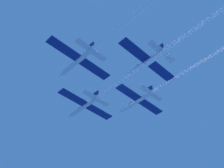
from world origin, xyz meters
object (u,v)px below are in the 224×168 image
jet_lead (125,78)px  jet_slot (198,27)px  jet_right_wing (174,79)px  jet_left_wing (125,22)px

jet_lead → jet_slot: size_ratio=1.05×
jet_right_wing → jet_left_wing: bearing=-171.1°
jet_lead → jet_right_wing: bearing=-36.4°
jet_lead → jet_right_wing: size_ratio=1.15×
jet_left_wing → jet_lead: bearing=43.1°
jet_lead → jet_right_wing: (11.50, -8.48, 1.58)m
jet_left_wing → jet_slot: 17.59m
jet_lead → jet_left_wing: (-13.17, -12.33, 1.13)m
jet_left_wing → jet_right_wing: jet_right_wing is taller
jet_lead → jet_slot: jet_slot is taller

